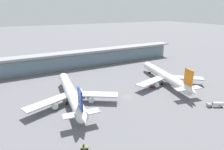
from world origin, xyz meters
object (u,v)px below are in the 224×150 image
Objects in this scene: service_truck_under_wing_olive at (82,93)px; service_truck_mid_apron_red at (151,86)px; airliner_left_stand at (71,94)px; airliner_centre_stand at (165,76)px; service_truck_by_tail_grey at (216,104)px; service_truck_near_nose_olive at (84,147)px.

service_truck_under_wing_olive reaches higher than service_truck_mid_apron_red.
airliner_centre_stand is (68.20, -2.79, 0.00)m from airliner_left_stand.
airliner_centre_stand is 7.65× the size of service_truck_under_wing_olive.
service_truck_mid_apron_red is 41.13m from service_truck_by_tail_grey.
airliner_centre_stand is 84.09m from service_truck_near_nose_olive.
airliner_left_stand reaches higher than service_truck_under_wing_olive.
service_truck_near_nose_olive is 72.26m from service_truck_mid_apron_red.
airliner_left_stand reaches higher than service_truck_near_nose_olive.
service_truck_under_wing_olive and service_truck_by_tail_grey have the same top height.
airliner_left_stand is at bearing 176.56° from service_truck_mid_apron_red.
airliner_centre_stand reaches higher than service_truck_under_wing_olive.
service_truck_under_wing_olive is at bearing 167.60° from service_truck_mid_apron_red.
service_truck_by_tail_grey is (13.55, -38.83, 0.90)m from service_truck_mid_apron_red.
service_truck_under_wing_olive is (8.46, 6.95, -3.99)m from airliner_left_stand.
service_truck_near_nose_olive is (-7.02, -40.09, -4.83)m from airliner_left_stand.
airliner_centre_stand is at bearing 26.37° from service_truck_near_nose_olive.
airliner_left_stand is 1.01× the size of airliner_centre_stand.
airliner_centre_stand is at bearing -9.26° from service_truck_under_wing_olive.
airliner_centre_stand is 20.33× the size of service_truck_near_nose_olive.
service_truck_by_tail_grey is (68.73, -42.15, -3.99)m from airliner_left_stand.
airliner_left_stand is 68.26m from airliner_centre_stand.
service_truck_by_tail_grey is at bearing -1.56° from service_truck_near_nose_olive.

